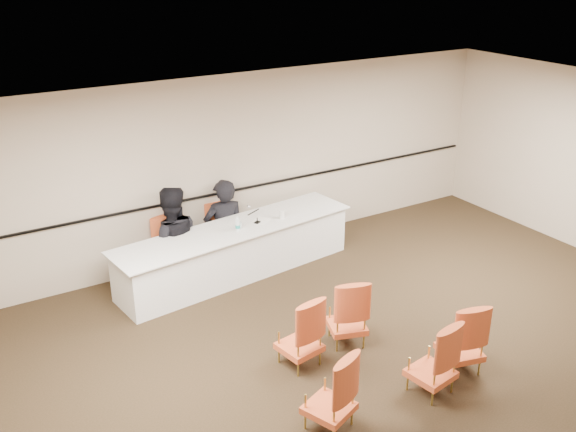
# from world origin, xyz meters

# --- Properties ---
(floor) EXTENTS (10.00, 10.00, 0.00)m
(floor) POSITION_xyz_m (0.00, 0.00, 0.00)
(floor) COLOR black
(floor) RESTS_ON ground
(ceiling) EXTENTS (10.00, 10.00, 0.00)m
(ceiling) POSITION_xyz_m (0.00, 0.00, 3.00)
(ceiling) COLOR white
(ceiling) RESTS_ON ground
(wall_back) EXTENTS (10.00, 0.04, 3.00)m
(wall_back) POSITION_xyz_m (0.00, 4.00, 1.50)
(wall_back) COLOR #B8A791
(wall_back) RESTS_ON ground
(wall_rail) EXTENTS (9.80, 0.04, 0.03)m
(wall_rail) POSITION_xyz_m (0.00, 3.96, 1.10)
(wall_rail) COLOR black
(wall_rail) RESTS_ON wall_back
(panel_table) EXTENTS (4.05, 1.38, 0.80)m
(panel_table) POSITION_xyz_m (-0.45, 3.20, 0.40)
(panel_table) COLOR silver
(panel_table) RESTS_ON ground
(panelist_main) EXTENTS (0.75, 0.55, 1.90)m
(panelist_main) POSITION_xyz_m (-0.37, 3.80, 0.44)
(panelist_main) COLOR black
(panelist_main) RESTS_ON ground
(panelist_main_chair) EXTENTS (0.56, 0.56, 0.95)m
(panelist_main_chair) POSITION_xyz_m (-0.37, 3.80, 0.47)
(panelist_main_chair) COLOR #C65123
(panelist_main_chair) RESTS_ON ground
(panelist_second) EXTENTS (1.09, 0.93, 1.96)m
(panelist_second) POSITION_xyz_m (-1.33, 3.68, 0.50)
(panelist_second) COLOR black
(panelist_second) RESTS_ON ground
(panelist_second_chair) EXTENTS (0.56, 0.56, 0.95)m
(panelist_second_chair) POSITION_xyz_m (-1.33, 3.68, 0.47)
(panelist_second_chair) COLOR #C65123
(panelist_second_chair) RESTS_ON ground
(papers) EXTENTS (0.37, 0.35, 0.00)m
(papers) POSITION_xyz_m (0.01, 3.24, 0.80)
(papers) COLOR white
(papers) RESTS_ON panel_table
(microphone) EXTENTS (0.19, 0.22, 0.28)m
(microphone) POSITION_xyz_m (-0.08, 3.19, 0.94)
(microphone) COLOR black
(microphone) RESTS_ON panel_table
(water_bottle) EXTENTS (0.08, 0.08, 0.24)m
(water_bottle) POSITION_xyz_m (-0.47, 3.09, 0.91)
(water_bottle) COLOR teal
(water_bottle) RESTS_ON panel_table
(drinking_glass) EXTENTS (0.07, 0.07, 0.10)m
(drinking_glass) POSITION_xyz_m (-0.40, 3.16, 0.85)
(drinking_glass) COLOR white
(drinking_glass) RESTS_ON panel_table
(coffee_cup) EXTENTS (0.11, 0.11, 0.13)m
(coffee_cup) POSITION_xyz_m (0.35, 3.15, 0.86)
(coffee_cup) COLOR white
(coffee_cup) RESTS_ON panel_table
(aud_chair_front_left) EXTENTS (0.57, 0.57, 0.95)m
(aud_chair_front_left) POSITION_xyz_m (-0.88, 0.66, 0.47)
(aud_chair_front_left) COLOR #C65123
(aud_chair_front_left) RESTS_ON ground
(aud_chair_front_mid) EXTENTS (0.64, 0.64, 0.95)m
(aud_chair_front_mid) POSITION_xyz_m (-0.11, 0.75, 0.47)
(aud_chair_front_mid) COLOR #C65123
(aud_chair_front_mid) RESTS_ON ground
(aud_chair_back_left) EXTENTS (0.65, 0.65, 0.95)m
(aud_chair_back_left) POSITION_xyz_m (-1.22, -0.46, 0.47)
(aud_chair_back_left) COLOR #C65123
(aud_chair_back_left) RESTS_ON ground
(aud_chair_back_mid) EXTENTS (0.57, 0.57, 0.95)m
(aud_chair_back_mid) POSITION_xyz_m (0.12, -0.57, 0.47)
(aud_chair_back_mid) COLOR #C65123
(aud_chair_back_mid) RESTS_ON ground
(aud_chair_back_right) EXTENTS (0.61, 0.61, 0.95)m
(aud_chair_back_right) POSITION_xyz_m (0.72, -0.43, 0.47)
(aud_chair_back_right) COLOR #C65123
(aud_chair_back_right) RESTS_ON ground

